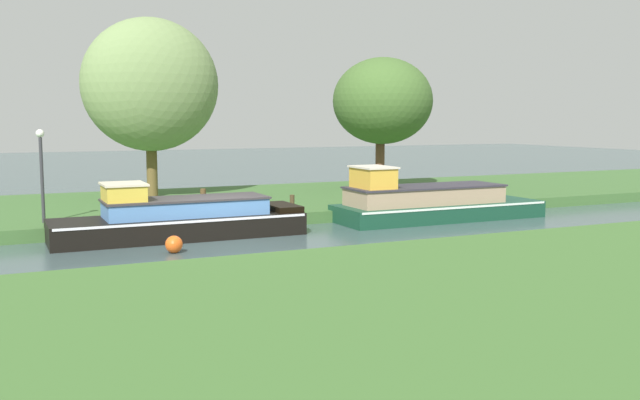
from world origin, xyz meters
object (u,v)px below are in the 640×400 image
(forest_barge, at_px, (430,203))
(black_narrowboat, at_px, (180,219))
(willow_tree_centre, at_px, (382,101))
(willow_tree_left, at_px, (151,85))
(mooring_post_near, at_px, (203,203))
(channel_buoy, at_px, (174,244))
(mooring_post_far, at_px, (292,203))
(lamp_post, at_px, (41,164))

(forest_barge, distance_m, black_narrowboat, 8.80)
(forest_barge, bearing_deg, willow_tree_centre, 73.38)
(willow_tree_left, distance_m, willow_tree_centre, 10.14)
(forest_barge, distance_m, mooring_post_near, 7.83)
(mooring_post_near, xyz_separation_m, channel_buoy, (-1.80, -3.61, -0.62))
(willow_tree_centre, xyz_separation_m, mooring_post_near, (-9.83, -5.76, -3.42))
(black_narrowboat, bearing_deg, mooring_post_near, 50.33)
(willow_tree_left, bearing_deg, mooring_post_near, -87.27)
(mooring_post_far, bearing_deg, willow_tree_left, 118.48)
(mooring_post_near, relative_size, channel_buoy, 1.95)
(willow_tree_left, xyz_separation_m, channel_buoy, (-1.51, -9.79, -4.57))
(willow_tree_left, distance_m, mooring_post_far, 8.15)
(mooring_post_near, bearing_deg, willow_tree_centre, 30.38)
(mooring_post_near, bearing_deg, mooring_post_far, 0.00)
(black_narrowboat, relative_size, willow_tree_left, 1.05)
(mooring_post_near, bearing_deg, lamp_post, 171.15)
(willow_tree_left, height_order, mooring_post_near, willow_tree_left)
(lamp_post, bearing_deg, willow_tree_left, 51.05)
(willow_tree_centre, bearing_deg, mooring_post_far, -139.59)
(mooring_post_near, xyz_separation_m, mooring_post_far, (3.06, 0.00, -0.17))
(forest_barge, xyz_separation_m, mooring_post_far, (-4.66, 1.30, 0.09))
(lamp_post, relative_size, mooring_post_far, 5.00)
(forest_barge, xyz_separation_m, willow_tree_centre, (2.11, 7.06, 3.68))
(forest_barge, xyz_separation_m, black_narrowboat, (-8.80, 0.00, -0.03))
(willow_tree_centre, height_order, lamp_post, willow_tree_centre)
(willow_tree_left, xyz_separation_m, mooring_post_far, (3.35, -6.18, -4.12))
(willow_tree_centre, bearing_deg, black_narrowboat, -147.07)
(lamp_post, distance_m, mooring_post_far, 7.94)
(black_narrowboat, bearing_deg, willow_tree_centre, 32.93)
(black_narrowboat, bearing_deg, willow_tree_left, 84.01)
(willow_tree_left, bearing_deg, forest_barge, -43.06)
(black_narrowboat, height_order, channel_buoy, black_narrowboat)
(black_narrowboat, xyz_separation_m, channel_buoy, (-0.72, -2.31, -0.32))
(black_narrowboat, xyz_separation_m, willow_tree_left, (0.79, 7.49, 4.24))
(black_narrowboat, xyz_separation_m, mooring_post_near, (1.08, 1.30, 0.29))
(forest_barge, relative_size, channel_buoy, 16.38)
(willow_tree_centre, bearing_deg, forest_barge, -106.62)
(mooring_post_near, bearing_deg, willow_tree_left, 92.73)
(willow_tree_left, distance_m, channel_buoy, 10.91)
(mooring_post_near, bearing_deg, channel_buoy, -116.53)
(willow_tree_centre, distance_m, lamp_post, 15.52)
(forest_barge, height_order, channel_buoy, forest_barge)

